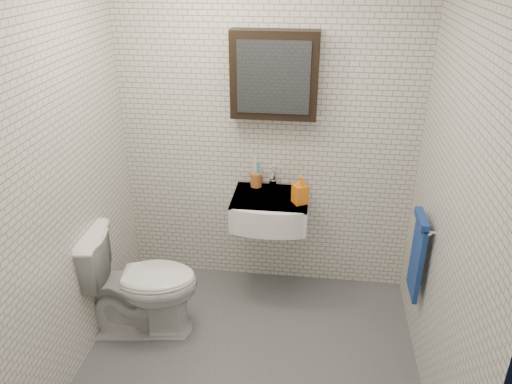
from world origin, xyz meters
TOP-DOWN VIEW (x-y plane):
  - ground at (0.00, 0.00)m, footprint 2.20×2.00m
  - room_shell at (0.00, 0.00)m, footprint 2.22×2.02m
  - washbasin at (0.05, 0.73)m, footprint 0.55×0.50m
  - faucet at (0.05, 0.93)m, footprint 0.06×0.20m
  - mirror_cabinet at (0.05, 0.93)m, footprint 0.60×0.15m
  - towel_rail at (1.04, 0.35)m, footprint 0.09×0.30m
  - toothbrush_cup at (-0.08, 0.94)m, footprint 0.10×0.10m
  - soap_bottle at (0.27, 0.70)m, footprint 0.13×0.13m
  - toilet at (-0.80, 0.23)m, footprint 0.85×0.56m

SIDE VIEW (x-z plane):
  - ground at x=0.00m, z-range 0.00..0.01m
  - toilet at x=-0.80m, z-range 0.00..0.81m
  - towel_rail at x=1.04m, z-range 0.43..1.01m
  - washbasin at x=0.05m, z-range 0.66..0.86m
  - toothbrush_cup at x=-0.08m, z-range 0.79..1.03m
  - faucet at x=0.05m, z-range 0.84..0.99m
  - soap_bottle at x=0.27m, z-range 0.85..1.06m
  - room_shell at x=0.00m, z-range 0.21..2.72m
  - mirror_cabinet at x=0.05m, z-range 1.40..2.00m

